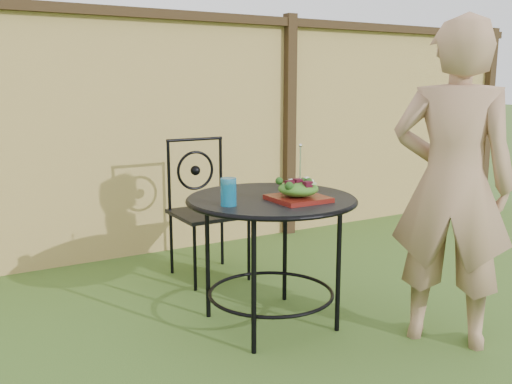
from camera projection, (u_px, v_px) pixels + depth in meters
ground at (310, 371)px, 2.68m from camera, size 60.00×60.00×0.00m
fence at (144, 133)px, 4.36m from camera, size 8.00×0.12×1.90m
patio_table at (271, 222)px, 3.09m from camera, size 0.92×0.92×0.72m
patio_chair at (205, 204)px, 3.93m from camera, size 0.46×0.46×0.95m
diner at (452, 185)px, 2.85m from camera, size 0.68×0.72×1.65m
salad_plate at (298, 198)px, 2.97m from camera, size 0.27×0.27×0.02m
salad at (298, 189)px, 2.96m from camera, size 0.21×0.21×0.08m
fork at (300, 164)px, 2.94m from camera, size 0.01×0.01×0.18m
drinking_glass at (228, 192)px, 2.84m from camera, size 0.08×0.08×0.14m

